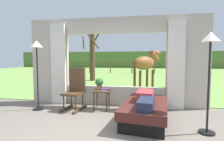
# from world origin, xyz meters

# --- Properties ---
(ground_plane) EXTENTS (12.00, 12.00, 0.00)m
(ground_plane) POSITION_xyz_m (0.00, 0.00, 0.00)
(ground_plane) COLOR #70665B
(back_wall_with_window) EXTENTS (5.20, 0.12, 2.55)m
(back_wall_with_window) POSITION_xyz_m (0.00, 2.26, 1.25)
(back_wall_with_window) COLOR #BCB29E
(back_wall_with_window) RESTS_ON ground_plane
(curtain_panel_left) EXTENTS (0.44, 0.10, 2.40)m
(curtain_panel_left) POSITION_xyz_m (-1.69, 2.12, 1.20)
(curtain_panel_left) COLOR silver
(curtain_panel_left) RESTS_ON ground_plane
(curtain_panel_right) EXTENTS (0.44, 0.10, 2.40)m
(curtain_panel_right) POSITION_xyz_m (1.69, 2.12, 1.20)
(curtain_panel_right) COLOR silver
(curtain_panel_right) RESTS_ON ground_plane
(outdoor_pasture_lawn) EXTENTS (36.00, 21.68, 0.02)m
(outdoor_pasture_lawn) POSITION_xyz_m (0.00, 13.16, 0.01)
(outdoor_pasture_lawn) COLOR #759E47
(outdoor_pasture_lawn) RESTS_ON ground_plane
(distant_hill_ridge) EXTENTS (36.00, 2.00, 2.40)m
(distant_hill_ridge) POSITION_xyz_m (0.00, 23.00, 1.20)
(distant_hill_ridge) COLOR #506E35
(distant_hill_ridge) RESTS_ON ground_plane
(recliner_sofa) EXTENTS (1.13, 1.81, 0.42)m
(recliner_sofa) POSITION_xyz_m (0.86, 1.07, 0.22)
(recliner_sofa) COLOR black
(recliner_sofa) RESTS_ON ground_plane
(reclining_person) EXTENTS (0.42, 1.44, 0.22)m
(reclining_person) POSITION_xyz_m (0.86, 1.02, 0.52)
(reclining_person) COLOR #B23338
(reclining_person) RESTS_ON recliner_sofa
(rocking_chair) EXTENTS (0.56, 0.74, 1.12)m
(rocking_chair) POSITION_xyz_m (-0.99, 1.67, 0.55)
(rocking_chair) COLOR #4C331E
(rocking_chair) RESTS_ON ground_plane
(side_table) EXTENTS (0.44, 0.44, 0.52)m
(side_table) POSITION_xyz_m (-0.27, 1.75, 0.43)
(side_table) COLOR #4C331E
(side_table) RESTS_ON ground_plane
(potted_plant) EXTENTS (0.22, 0.22, 0.32)m
(potted_plant) POSITION_xyz_m (-0.35, 1.81, 0.70)
(potted_plant) COLOR #9E6042
(potted_plant) RESTS_ON side_table
(book_stack) EXTENTS (0.20, 0.16, 0.06)m
(book_stack) POSITION_xyz_m (-0.18, 1.69, 0.55)
(book_stack) COLOR beige
(book_stack) RESTS_ON side_table
(floor_lamp_left) EXTENTS (0.32, 0.32, 1.84)m
(floor_lamp_left) POSITION_xyz_m (-1.95, 1.45, 1.49)
(floor_lamp_left) COLOR black
(floor_lamp_left) RESTS_ON ground_plane
(floor_lamp_right) EXTENTS (0.32, 0.32, 1.84)m
(floor_lamp_right) POSITION_xyz_m (1.96, 0.64, 1.49)
(floor_lamp_right) COLOR black
(floor_lamp_right) RESTS_ON ground_plane
(horse) EXTENTS (1.47, 1.58, 1.73)m
(horse) POSITION_xyz_m (0.96, 5.02, 1.16)
(horse) COLOR brown
(horse) RESTS_ON outdoor_pasture_lawn
(pasture_tree) EXTENTS (1.31, 1.28, 2.99)m
(pasture_tree) POSITION_xyz_m (-2.16, 7.33, 1.59)
(pasture_tree) COLOR #4C3823
(pasture_tree) RESTS_ON outdoor_pasture_lawn
(pasture_fence_line) EXTENTS (16.10, 0.10, 1.10)m
(pasture_fence_line) POSITION_xyz_m (0.00, 12.81, 0.74)
(pasture_fence_line) COLOR brown
(pasture_fence_line) RESTS_ON outdoor_pasture_lawn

